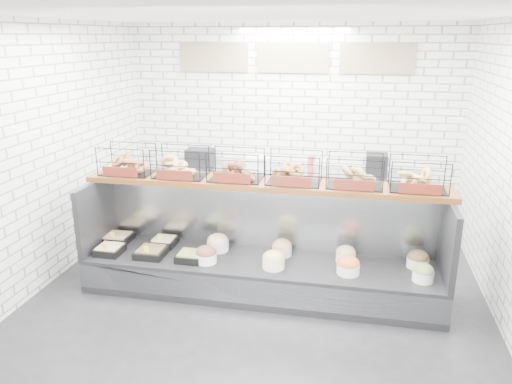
# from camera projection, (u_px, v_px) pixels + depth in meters

# --- Properties ---
(ground) EXTENTS (5.50, 5.50, 0.00)m
(ground) POSITION_uv_depth(u_px,v_px,m) (255.00, 304.00, 5.47)
(ground) COLOR black
(ground) RESTS_ON ground
(room_shell) EXTENTS (5.02, 5.51, 3.01)m
(room_shell) POSITION_uv_depth(u_px,v_px,m) (266.00, 109.00, 5.42)
(room_shell) COLOR white
(room_shell) RESTS_ON ground
(display_case) EXTENTS (4.00, 0.90, 1.20)m
(display_case) POSITION_uv_depth(u_px,v_px,m) (261.00, 264.00, 5.69)
(display_case) COLOR black
(display_case) RESTS_ON ground
(bagel_shelf) EXTENTS (4.10, 0.50, 0.40)m
(bagel_shelf) POSITION_uv_depth(u_px,v_px,m) (264.00, 171.00, 5.54)
(bagel_shelf) COLOR #4A270F
(bagel_shelf) RESTS_ON display_case
(prep_counter) EXTENTS (4.00, 0.60, 1.20)m
(prep_counter) POSITION_uv_depth(u_px,v_px,m) (287.00, 197.00, 7.60)
(prep_counter) COLOR #93969B
(prep_counter) RESTS_ON ground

